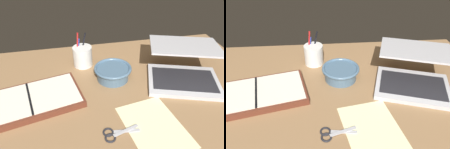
# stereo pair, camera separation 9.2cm
# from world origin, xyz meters

# --- Properties ---
(desk_top) EXTENTS (1.40, 1.00, 0.02)m
(desk_top) POSITION_xyz_m (0.00, 0.00, 0.01)
(desk_top) COLOR #936D47
(desk_top) RESTS_ON ground
(laptop) EXTENTS (0.40, 0.42, 0.15)m
(laptop) POSITION_xyz_m (0.32, 0.08, 0.07)
(laptop) COLOR silver
(laptop) RESTS_ON desk_top
(bowl) EXTENTS (0.17, 0.17, 0.06)m
(bowl) POSITION_xyz_m (0.01, 0.14, 0.05)
(bowl) COLOR slate
(bowl) RESTS_ON desk_top
(pen_cup) EXTENTS (0.09, 0.09, 0.17)m
(pen_cup) POSITION_xyz_m (-0.12, 0.29, 0.07)
(pen_cup) COLOR white
(pen_cup) RESTS_ON desk_top
(planner) EXTENTS (0.44, 0.30, 0.03)m
(planner) POSITION_xyz_m (-0.35, 0.04, 0.03)
(planner) COLOR brown
(planner) RESTS_ON desk_top
(scissors) EXTENTS (0.13, 0.06, 0.01)m
(scissors) POSITION_xyz_m (-0.06, -0.18, 0.02)
(scissors) COLOR #B7B7BC
(scissors) RESTS_ON desk_top
(paper_sheet_front) EXTENTS (0.23, 0.30, 0.00)m
(paper_sheet_front) POSITION_xyz_m (0.09, -0.17, 0.02)
(paper_sheet_front) COLOR #F4EFB2
(paper_sheet_front) RESTS_ON desk_top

